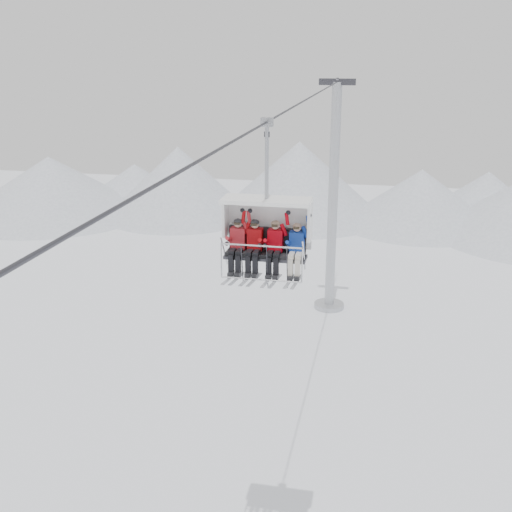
% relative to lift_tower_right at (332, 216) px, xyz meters
% --- Properties ---
extents(ridgeline, '(72.00, 21.00, 7.00)m').
position_rel_lift_tower_right_xyz_m(ridgeline, '(-1.58, 20.05, -2.94)').
color(ridgeline, silver).
rests_on(ridgeline, ground).
extents(lift_tower_right, '(2.00, 1.80, 13.48)m').
position_rel_lift_tower_right_xyz_m(lift_tower_right, '(0.00, 0.00, 0.00)').
color(lift_tower_right, '#A7A9AE').
rests_on(lift_tower_right, ground).
extents(haul_cable, '(0.06, 50.00, 0.06)m').
position_rel_lift_tower_right_xyz_m(haul_cable, '(0.00, -22.00, 7.52)').
color(haul_cable, '#323237').
rests_on(haul_cable, lift_tower_left).
extents(chairlift_carrier, '(2.27, 1.17, 3.98)m').
position_rel_lift_tower_right_xyz_m(chairlift_carrier, '(0.00, -20.55, 4.87)').
color(chairlift_carrier, black).
rests_on(chairlift_carrier, haul_cable).
extents(skier_far_left, '(0.39, 1.69, 1.56)m').
position_rel_lift_tower_right_xyz_m(skier_far_left, '(-0.73, -20.86, 4.41)').
color(skier_far_left, '#B52028').
rests_on(skier_far_left, chairlift_carrier).
extents(skier_center_left, '(0.39, 1.69, 1.56)m').
position_rel_lift_tower_right_xyz_m(skier_center_left, '(-0.28, -20.86, 4.41)').
color(skier_center_left, '#A6080C').
rests_on(skier_center_left, chairlift_carrier).
extents(skier_center_right, '(0.39, 1.69, 1.56)m').
position_rel_lift_tower_right_xyz_m(skier_center_right, '(0.25, -20.86, 4.41)').
color(skier_center_right, '#BC0310').
rests_on(skier_center_right, chairlift_carrier).
extents(skier_far_right, '(0.37, 1.69, 1.50)m').
position_rel_lift_tower_right_xyz_m(skier_far_right, '(0.81, -20.86, 4.39)').
color(skier_far_right, '#14379F').
rests_on(skier_far_right, chairlift_carrier).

